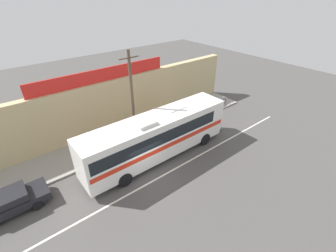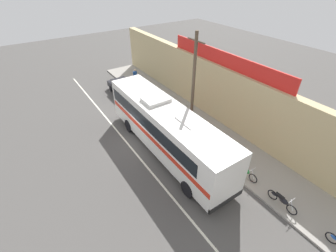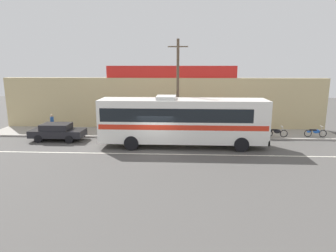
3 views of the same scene
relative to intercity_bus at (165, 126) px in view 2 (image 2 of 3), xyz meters
name	(u,v)px [view 2 (image 2 of 3)]	position (x,y,z in m)	size (l,w,h in m)	color
ground_plane	(139,142)	(-1.82, -1.24, -2.07)	(70.00, 70.00, 0.00)	#4F4C49
sidewalk_slab	(192,121)	(-1.82, 3.96, -2.00)	(30.00, 3.60, 0.14)	gray
storefront_facade	(213,90)	(-1.82, 6.11, 0.33)	(30.00, 0.70, 4.80)	tan
storefront_billboard	(225,59)	(-1.02, 6.11, 3.28)	(12.04, 0.12, 1.10)	red
road_center_stripe	(129,146)	(-1.82, -2.04, -2.06)	(30.00, 0.14, 0.01)	silver
intercity_bus	(165,126)	(0.00, 0.00, 0.00)	(12.16, 2.64, 3.78)	white
parked_car	(123,87)	(-9.98, 1.25, -1.33)	(4.25, 1.84, 1.37)	black
utility_pole	(193,87)	(-0.33, 2.60, 2.13)	(1.60, 0.22, 7.85)	brown
motorcycle_orange	(245,170)	(5.07, 2.72, -1.50)	(1.93, 0.56, 0.94)	black
motorcycle_green	(282,200)	(7.78, 2.64, -1.50)	(1.82, 0.56, 0.94)	black
pedestrian_far_left	(135,75)	(-11.38, 3.46, -1.00)	(0.30, 0.48, 1.60)	navy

